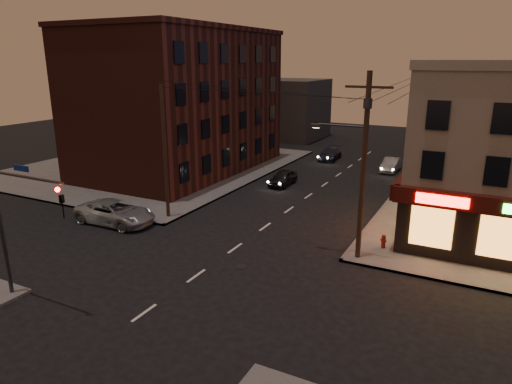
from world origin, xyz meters
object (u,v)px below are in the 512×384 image
Objects in this scene: sedan_far at (330,154)px; fire_hydrant at (383,241)px; suv_cross at (115,212)px; sedan_near at (283,178)px; sedan_mid at (391,165)px.

sedan_far is 24.86m from fire_hydrant.
suv_cross reaches higher than sedan_far.
suv_cross is 15.38m from sedan_near.
sedan_near and sedan_mid have the same top height.
sedan_near is at bearing -93.60° from sedan_far.
suv_cross is at bearing -167.64° from fire_hydrant.
sedan_near is at bearing -23.82° from suv_cross.
fire_hydrant is at bearing -78.31° from suv_cross.
sedan_near is 0.97× the size of sedan_mid.
sedan_mid is at bearing -21.51° from sedan_far.
sedan_far reaches higher than fire_hydrant.
sedan_far is at bearing 161.91° from sedan_mid.
sedan_far is (-7.10, 2.49, -0.02)m from sedan_mid.
sedan_mid is 4.92× the size of fire_hydrant.
fire_hydrant is at bearing -66.65° from sedan_far.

